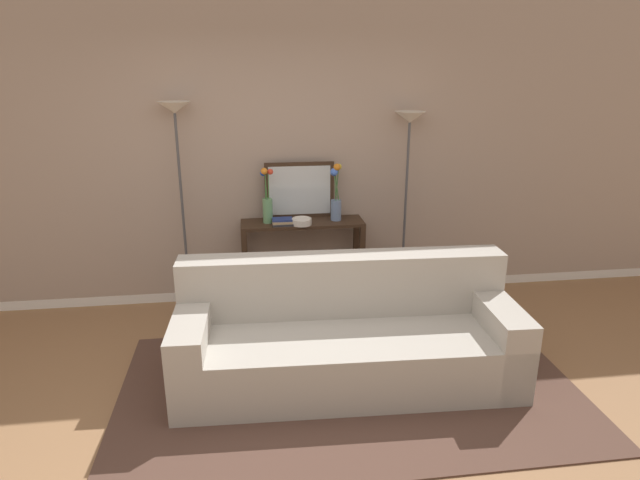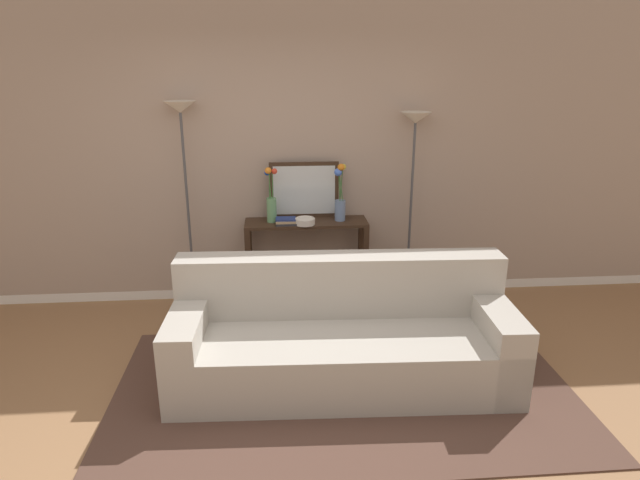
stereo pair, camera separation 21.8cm
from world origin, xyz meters
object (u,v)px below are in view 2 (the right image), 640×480
object	(u,v)px
floor_lamp_right	(414,155)
fruit_bowl	(305,221)
vase_short_flowers	(340,198)
book_row_under_console	(273,300)
couch	(342,340)
book_stack	(287,221)
console_table	(306,249)
vase_tall_flowers	(271,202)
floor_lamp_left	(183,149)
wall_mirror	(304,190)

from	to	relation	value
floor_lamp_right	fruit_bowl	distance (m)	1.16
vase_short_flowers	book_row_under_console	bearing A→B (deg)	-179.90
couch	vase_short_flowers	bearing A→B (deg)	84.28
couch	fruit_bowl	world-z (taller)	fruit_bowl
book_stack	console_table	bearing A→B (deg)	21.68
vase_tall_flowers	fruit_bowl	xyz separation A→B (m)	(0.30, -0.11, -0.16)
vase_tall_flowers	vase_short_flowers	xyz separation A→B (m)	(0.63, -0.00, 0.02)
floor_lamp_right	vase_tall_flowers	bearing A→B (deg)	-177.50
vase_short_flowers	book_stack	world-z (taller)	vase_short_flowers
floor_lamp_left	book_stack	distance (m)	1.11
floor_lamp_right	vase_tall_flowers	size ratio (longest dim) A/B	3.55
console_table	fruit_bowl	xyz separation A→B (m)	(-0.02, -0.10, 0.30)
couch	floor_lamp_right	bearing A→B (deg)	59.44
console_table	book_stack	world-z (taller)	book_stack
console_table	floor_lamp_left	distance (m)	1.43
vase_tall_flowers	fruit_bowl	size ratio (longest dim) A/B	2.81
couch	vase_tall_flowers	xyz separation A→B (m)	(-0.50, 1.32, 0.71)
console_table	floor_lamp_left	size ratio (longest dim) A/B	0.59
floor_lamp_right	book_stack	bearing A→B (deg)	-173.47
console_table	book_stack	bearing A→B (deg)	-158.32
floor_lamp_left	vase_tall_flowers	bearing A→B (deg)	-4.31
couch	console_table	xyz separation A→B (m)	(-0.18, 1.31, 0.25)
book_row_under_console	vase_short_flowers	bearing A→B (deg)	0.10
vase_tall_flowers	book_row_under_console	bearing A→B (deg)	-144.89
console_table	book_row_under_console	world-z (taller)	console_table
floor_lamp_right	book_row_under_console	bearing A→B (deg)	-177.28
floor_lamp_right	wall_mirror	bearing A→B (deg)	175.69
book_row_under_console	floor_lamp_left	bearing A→B (deg)	175.23
couch	console_table	bearing A→B (deg)	97.87
vase_short_flowers	fruit_bowl	distance (m)	0.39
wall_mirror	floor_lamp_left	bearing A→B (deg)	-175.95
wall_mirror	vase_short_flowers	world-z (taller)	vase_short_flowers
vase_tall_flowers	book_row_under_console	xyz separation A→B (m)	(-0.01, -0.01, -0.97)
book_row_under_console	couch	bearing A→B (deg)	-68.93
floor_lamp_right	vase_tall_flowers	xyz separation A→B (m)	(-1.31, -0.06, -0.40)
vase_short_flowers	book_stack	distance (m)	0.53
vase_tall_flowers	book_stack	xyz separation A→B (m)	(0.14, -0.08, -0.16)
couch	wall_mirror	size ratio (longest dim) A/B	3.82
console_table	book_row_under_console	distance (m)	0.60
console_table	wall_mirror	world-z (taller)	wall_mirror
vase_tall_flowers	vase_short_flowers	bearing A→B (deg)	-0.40
vase_short_flowers	floor_lamp_left	bearing A→B (deg)	177.46
console_table	book_row_under_console	xyz separation A→B (m)	(-0.32, -0.00, -0.51)
floor_lamp_left	book_row_under_console	xyz separation A→B (m)	(0.75, -0.06, -1.45)
couch	floor_lamp_left	size ratio (longest dim) A/B	1.28
floor_lamp_right	vase_short_flowers	size ratio (longest dim) A/B	3.39
floor_lamp_left	vase_tall_flowers	distance (m)	0.90
wall_mirror	book_stack	distance (m)	0.36
book_stack	wall_mirror	bearing A→B (deg)	50.69
vase_short_flowers	couch	bearing A→B (deg)	-95.72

